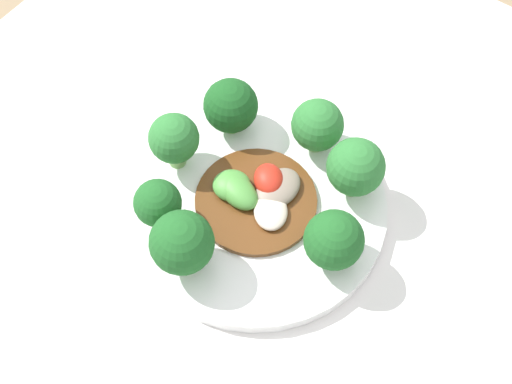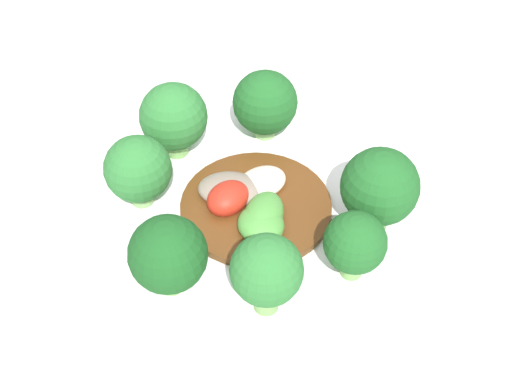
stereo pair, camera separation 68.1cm
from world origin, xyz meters
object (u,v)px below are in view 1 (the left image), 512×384
Objects in this scene: plate at (256,206)px; broccoli_south at (174,139)px; broccoli_north at (334,240)px; broccoli_east at (182,243)px; stirfry_center at (256,194)px; broccoli_northwest at (356,168)px; broccoli_southwest at (231,106)px; broccoli_west at (317,125)px; broccoli_southeast at (158,204)px.

broccoli_south is (0.01, -0.09, 0.05)m from plate.
broccoli_east is at bearing -51.62° from broccoli_north.
broccoli_south is at bearing -82.86° from stirfry_center.
broccoli_northwest is at bearing 132.85° from stirfry_center.
broccoli_northwest is 0.10m from stirfry_center.
plate is 2.15× the size of stirfry_center.
broccoli_east is at bearing 21.44° from broccoli_southwest.
broccoli_southwest is 0.10m from stirfry_center.
broccoli_northwest is (-0.01, 0.14, 0.00)m from broccoli_southwest.
broccoli_south is 0.14m from broccoli_west.
broccoli_southeast is 0.85× the size of broccoli_south.
broccoli_north is at bearing 67.96° from broccoli_southwest.
broccoli_southeast is 0.17m from broccoli_north.
broccoli_southeast is 0.84× the size of broccoli_northwest.
broccoli_north is (-0.06, 0.15, 0.00)m from broccoli_southeast.
broccoli_southeast is (0.13, 0.01, -0.00)m from broccoli_southwest.
broccoli_northwest is at bearing 93.33° from broccoli_southwest.
broccoli_south is at bearing -14.83° from broccoli_southwest.
stirfry_center is (-0.01, 0.09, -0.03)m from broccoli_south.
broccoli_west is (-0.16, 0.07, 0.00)m from broccoli_southeast.
broccoli_west is 0.91× the size of broccoli_northwest.
broccoli_north is at bearing 90.15° from broccoli_south.
broccoli_south is 0.18m from broccoli_north.
broccoli_southeast is at bearing -43.19° from broccoli_northwest.
broccoli_southeast is at bearing 25.96° from broccoli_south.
broccoli_southeast is at bearing -114.72° from broccoli_east.
broccoli_southeast is 0.47× the size of stirfry_center.
broccoli_east is at bearing -9.37° from plate.
broccoli_southeast is at bearing -39.21° from stirfry_center.
broccoli_west is at bearing 134.04° from broccoli_south.
broccoli_east reaches higher than broccoli_north.
broccoli_east is 0.11m from broccoli_south.
broccoli_south is at bearing -85.29° from plate.
broccoli_east is 0.18m from broccoli_northwest.
broccoli_north is (0.10, 0.08, -0.00)m from broccoli_west.
broccoli_southwest is at bearing -127.97° from stirfry_center.
broccoli_south is at bearing -154.04° from broccoli_southeast.
broccoli_southwest is 0.53× the size of stirfry_center.
broccoli_northwest reaches higher than broccoli_north.
broccoli_west is (-0.09, 0.01, 0.04)m from plate.
broccoli_northwest is (0.02, 0.06, 0.00)m from broccoli_west.
broccoli_north reaches higher than broccoli_west.
stirfry_center is (0.06, 0.07, -0.03)m from broccoli_southwest.
broccoli_northwest is (-0.08, -0.02, 0.00)m from broccoli_north.
broccoli_south reaches higher than broccoli_west.
broccoli_southwest reaches higher than broccoli_west.
broccoli_west is at bearing 172.32° from broccoli_east.
broccoli_south is (0.07, -0.02, 0.01)m from broccoli_southwest.
broccoli_west is 0.13m from broccoli_north.
broccoli_southwest is 0.95× the size of broccoli_south.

